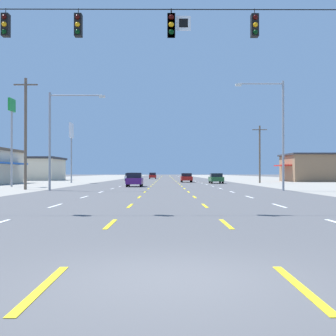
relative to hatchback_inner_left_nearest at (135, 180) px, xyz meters
name	(u,v)px	position (x,y,z in m)	size (l,w,h in m)	color
ground_plane	(166,182)	(3.52, 22.87, -0.78)	(572.00, 572.00, 0.00)	#4C4C4F
lot_apron_left	(12,182)	(-21.23, 22.87, -0.78)	(28.00, 440.00, 0.01)	gray
lot_apron_right	(319,182)	(28.27, 22.87, -0.78)	(28.00, 440.00, 0.01)	gray
lane_markings	(166,179)	(3.52, 61.37, -0.78)	(10.64, 227.60, 0.01)	white
signal_span_wire	(169,71)	(3.57, -31.34, 4.94)	(25.19, 0.53, 9.51)	brown
hatchback_inner_left_nearest	(135,180)	(0.00, 0.00, 0.00)	(1.72, 3.90, 1.54)	#4C196B
sedan_far_right_near	(216,178)	(10.68, 14.95, -0.03)	(1.80, 4.50, 1.46)	#235B2D
sedan_inner_right_mid	(186,178)	(6.77, 22.73, -0.03)	(1.80, 4.50, 1.46)	red
sedan_far_left_midfar	(130,177)	(-3.45, 37.30, -0.03)	(1.80, 4.50, 1.46)	white
hatchback_far_left_far	(134,176)	(-3.31, 46.81, 0.00)	(1.72, 3.90, 1.54)	navy
hatchback_inner_left_farther	(153,176)	(0.22, 61.86, 0.00)	(1.72, 3.90, 1.54)	red
storefront_left_row_2	(37,169)	(-22.81, 41.96, 1.57)	(9.77, 12.48, 4.66)	beige
storefront_right_row_2	(316,168)	(29.91, 29.22, 1.66)	(12.22, 10.76, 4.84)	#8C6B4C
pole_sign_left_row_1	(12,122)	(-13.42, -0.42, 6.27)	(0.24, 1.84, 9.65)	gray
pole_sign_left_row_2	(71,137)	(-10.76, 18.03, 6.14)	(0.24, 2.22, 9.01)	gray
streetlight_left_row_0	(57,132)	(-6.03, -10.65, 4.31)	(4.91, 0.26, 8.53)	gray
streetlight_right_row_0	(278,127)	(13.23, -10.65, 4.78)	(4.26, 0.26, 9.55)	gray
utility_pole_left_row_0	(26,132)	(-9.40, -8.50, 4.52)	(2.20, 0.26, 10.22)	brown
utility_pole_right_row_1	(260,153)	(17.55, 17.69, 3.71)	(2.20, 0.26, 8.59)	brown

